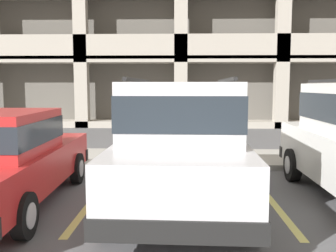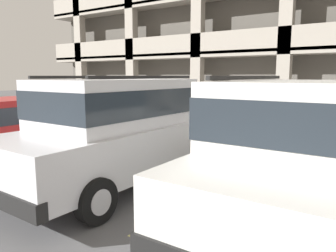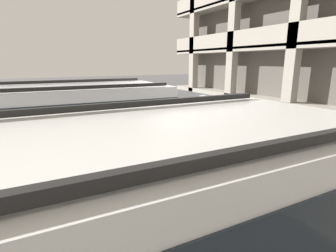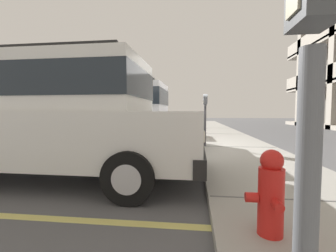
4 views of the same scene
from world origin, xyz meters
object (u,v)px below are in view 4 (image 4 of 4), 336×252
(red_sedan, at_px, (134,119))
(parking_meter_near, at_px, (205,108))
(parking_meter_far, at_px, (310,108))
(silver_suv, at_px, (118,113))
(dark_hatchback, at_px, (59,114))
(fire_hydrant, at_px, (271,193))

(red_sedan, xyz_separation_m, parking_meter_near, (2.77, 2.91, 0.44))
(red_sedan, height_order, parking_meter_far, parking_meter_far)
(silver_suv, relative_size, red_sedan, 1.07)
(red_sedan, distance_m, dark_hatchback, 6.01)
(silver_suv, relative_size, fire_hydrant, 6.90)
(parking_meter_far, bearing_deg, fire_hydrant, 166.49)
(parking_meter_near, distance_m, fire_hydrant, 4.96)
(parking_meter_near, bearing_deg, dark_hatchback, -38.61)
(silver_suv, bearing_deg, red_sedan, -173.09)
(parking_meter_far, bearing_deg, dark_hatchback, -137.28)
(silver_suv, height_order, parking_meter_near, silver_suv)
(dark_hatchback, relative_size, parking_meter_near, 3.14)
(red_sedan, relative_size, fire_hydrant, 6.47)
(silver_suv, height_order, dark_hatchback, same)
(parking_meter_near, bearing_deg, parking_meter_far, 0.20)
(dark_hatchback, bearing_deg, parking_meter_far, 43.47)
(silver_suv, height_order, parking_meter_far, silver_suv)
(dark_hatchback, relative_size, fire_hydrant, 6.86)
(silver_suv, relative_size, parking_meter_far, 3.13)
(dark_hatchback, relative_size, parking_meter_far, 3.11)
(red_sedan, distance_m, parking_meter_far, 9.28)
(silver_suv, xyz_separation_m, parking_meter_near, (-0.08, 2.64, 0.17))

